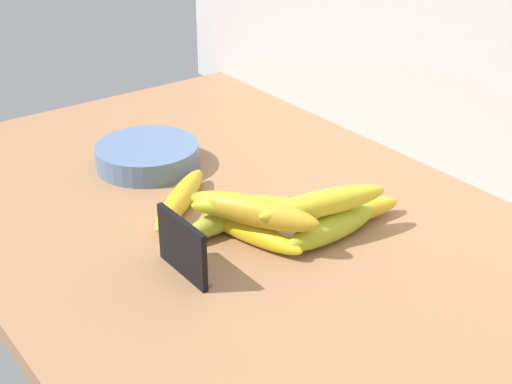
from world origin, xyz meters
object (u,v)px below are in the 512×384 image
at_px(fruit_bowl, 148,155).
at_px(banana_6, 257,208).
at_px(chalkboard_sign, 183,249).
at_px(banana_4, 180,199).
at_px(banana_2, 349,213).
at_px(banana_3, 252,233).
at_px(banana_5, 253,211).
at_px(banana_1, 227,218).
at_px(banana_0, 332,227).
at_px(banana_7, 324,203).

relative_size(fruit_bowl, banana_6, 0.95).
bearing_deg(chalkboard_sign, banana_4, 149.96).
bearing_deg(chalkboard_sign, banana_2, 82.87).
distance_m(banana_3, banana_5, 0.04).
distance_m(banana_1, banana_6, 0.06).
xyz_separation_m(banana_2, banana_4, (-0.19, -0.18, -0.00)).
bearing_deg(banana_4, banana_2, 43.30).
distance_m(fruit_bowl, banana_3, 0.32).
bearing_deg(banana_0, banana_3, -122.40).
bearing_deg(banana_4, fruit_bowl, 167.69).
bearing_deg(banana_2, chalkboard_sign, -97.13).
relative_size(banana_0, banana_6, 0.92).
xyz_separation_m(banana_2, banana_6, (-0.05, -0.14, 0.03)).
height_order(chalkboard_sign, banana_2, chalkboard_sign).
height_order(chalkboard_sign, banana_0, chalkboard_sign).
xyz_separation_m(banana_2, banana_5, (-0.04, -0.15, 0.04)).
bearing_deg(chalkboard_sign, banana_7, 77.91).
bearing_deg(banana_7, banana_5, -119.61).
bearing_deg(banana_2, fruit_bowl, -158.38).
bearing_deg(banana_3, banana_4, -168.21).
bearing_deg(banana_1, banana_4, -164.53).
distance_m(banana_0, banana_3, 0.12).
bearing_deg(banana_1, banana_5, 4.00).
xyz_separation_m(banana_2, banana_3, (-0.04, -0.15, -0.00)).
relative_size(banana_2, banana_5, 0.87).
relative_size(banana_2, banana_6, 0.92).
bearing_deg(banana_6, banana_7, 52.24).
height_order(banana_3, banana_7, banana_7).
height_order(banana_3, banana_4, banana_4).
bearing_deg(banana_2, banana_6, -109.09).
height_order(chalkboard_sign, banana_4, chalkboard_sign).
distance_m(banana_1, banana_2, 0.18).
relative_size(banana_4, banana_7, 1.01).
relative_size(fruit_bowl, banana_5, 0.90).
bearing_deg(banana_5, banana_1, -176.00).
height_order(banana_0, banana_5, banana_5).
distance_m(banana_4, banana_5, 0.16).
bearing_deg(banana_3, fruit_bowl, 178.88).
distance_m(fruit_bowl, banana_0, 0.39).
bearing_deg(banana_0, banana_6, -127.48).
bearing_deg(fruit_bowl, banana_2, 21.62).
distance_m(chalkboard_sign, banana_1, 0.13).
height_order(fruit_bowl, banana_3, fruit_bowl).
relative_size(chalkboard_sign, banana_0, 0.63).
height_order(banana_3, banana_6, banana_6).
xyz_separation_m(chalkboard_sign, banana_0, (0.05, 0.22, -0.02)).
relative_size(banana_1, banana_3, 1.00).
relative_size(fruit_bowl, banana_3, 1.03).
bearing_deg(banana_7, fruit_bowl, -167.78).
xyz_separation_m(fruit_bowl, banana_0, (0.38, 0.09, 0.00)).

